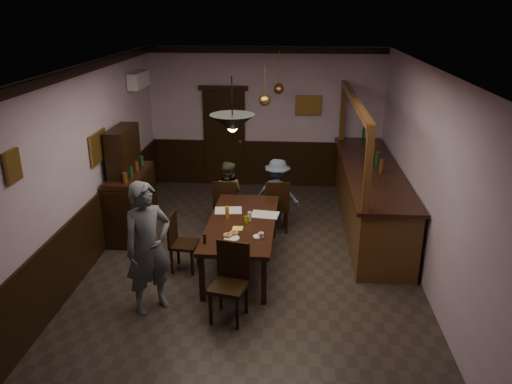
# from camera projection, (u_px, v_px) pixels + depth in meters

# --- Properties ---
(room) EXTENTS (5.01, 8.01, 3.01)m
(room) POSITION_uv_depth(u_px,v_px,m) (250.00, 180.00, 6.99)
(room) COLOR #2D2621
(room) RESTS_ON ground
(dining_table) EXTENTS (1.05, 2.22, 0.75)m
(dining_table) POSITION_uv_depth(u_px,v_px,m) (242.00, 225.00, 7.51)
(dining_table) COLOR black
(dining_table) RESTS_ON ground
(chair_far_left) EXTENTS (0.41, 0.41, 0.95)m
(chair_far_left) POSITION_uv_depth(u_px,v_px,m) (226.00, 203.00, 8.80)
(chair_far_left) COLOR black
(chair_far_left) RESTS_ON ground
(chair_far_right) EXTENTS (0.46, 0.46, 0.97)m
(chair_far_right) POSITION_uv_depth(u_px,v_px,m) (277.00, 204.00, 8.71)
(chair_far_right) COLOR black
(chair_far_right) RESTS_ON ground
(chair_near) EXTENTS (0.52, 0.52, 1.01)m
(chair_near) POSITION_uv_depth(u_px,v_px,m) (231.00, 278.00, 6.33)
(chair_near) COLOR black
(chair_near) RESTS_ON ground
(chair_side) EXTENTS (0.42, 0.42, 0.90)m
(chair_side) POSITION_uv_depth(u_px,v_px,m) (179.00, 240.00, 7.48)
(chair_side) COLOR black
(chair_side) RESTS_ON ground
(person_standing) EXTENTS (0.77, 0.75, 1.78)m
(person_standing) POSITION_uv_depth(u_px,v_px,m) (148.00, 248.00, 6.37)
(person_standing) COLOR #545960
(person_standing) RESTS_ON ground
(person_seated_left) EXTENTS (0.66, 0.57, 1.20)m
(person_seated_left) POSITION_uv_depth(u_px,v_px,m) (228.00, 193.00, 9.03)
(person_seated_left) COLOR brown
(person_seated_left) RESTS_ON ground
(person_seated_right) EXTENTS (0.92, 0.68, 1.26)m
(person_seated_right) POSITION_uv_depth(u_px,v_px,m) (277.00, 193.00, 8.94)
(person_seated_right) COLOR #4D596E
(person_seated_right) RESTS_ON ground
(newspaper_left) EXTENTS (0.45, 0.35, 0.01)m
(newspaper_left) POSITION_uv_depth(u_px,v_px,m) (228.00, 210.00, 7.87)
(newspaper_left) COLOR silver
(newspaper_left) RESTS_ON dining_table
(newspaper_right) EXTENTS (0.45, 0.35, 0.01)m
(newspaper_right) POSITION_uv_depth(u_px,v_px,m) (265.00, 215.00, 7.72)
(newspaper_right) COLOR silver
(newspaper_right) RESTS_ON dining_table
(napkin) EXTENTS (0.15, 0.15, 0.00)m
(napkin) POSITION_uv_depth(u_px,v_px,m) (238.00, 228.00, 7.25)
(napkin) COLOR #EECD57
(napkin) RESTS_ON dining_table
(saucer) EXTENTS (0.15, 0.15, 0.01)m
(saucer) POSITION_uv_depth(u_px,v_px,m) (258.00, 236.00, 6.99)
(saucer) COLOR white
(saucer) RESTS_ON dining_table
(coffee_cup) EXTENTS (0.08, 0.08, 0.07)m
(coffee_cup) POSITION_uv_depth(u_px,v_px,m) (261.00, 235.00, 6.93)
(coffee_cup) COLOR white
(coffee_cup) RESTS_ON saucer
(pastry_plate) EXTENTS (0.22, 0.22, 0.01)m
(pastry_plate) POSITION_uv_depth(u_px,v_px,m) (232.00, 238.00, 6.94)
(pastry_plate) COLOR white
(pastry_plate) RESTS_ON dining_table
(pastry_ring_a) EXTENTS (0.13, 0.13, 0.04)m
(pastry_ring_a) POSITION_uv_depth(u_px,v_px,m) (228.00, 235.00, 6.96)
(pastry_ring_a) COLOR #C68C47
(pastry_ring_a) RESTS_ON pastry_plate
(pastry_ring_b) EXTENTS (0.13, 0.13, 0.04)m
(pastry_ring_b) POSITION_uv_depth(u_px,v_px,m) (234.00, 233.00, 7.03)
(pastry_ring_b) COLOR #C68C47
(pastry_ring_b) RESTS_ON pastry_plate
(soda_can) EXTENTS (0.07, 0.07, 0.12)m
(soda_can) POSITION_uv_depth(u_px,v_px,m) (247.00, 220.00, 7.39)
(soda_can) COLOR yellow
(soda_can) RESTS_ON dining_table
(beer_glass) EXTENTS (0.06, 0.06, 0.20)m
(beer_glass) POSITION_uv_depth(u_px,v_px,m) (227.00, 213.00, 7.54)
(beer_glass) COLOR #BF721E
(beer_glass) RESTS_ON dining_table
(water_glass) EXTENTS (0.06, 0.06, 0.15)m
(water_glass) POSITION_uv_depth(u_px,v_px,m) (250.00, 217.00, 7.46)
(water_glass) COLOR silver
(water_glass) RESTS_ON dining_table
(pepper_mill) EXTENTS (0.04, 0.04, 0.14)m
(pepper_mill) POSITION_uv_depth(u_px,v_px,m) (205.00, 239.00, 6.78)
(pepper_mill) COLOR black
(pepper_mill) RESTS_ON dining_table
(sideboard) EXTENTS (0.51, 1.43, 1.89)m
(sideboard) POSITION_uv_depth(u_px,v_px,m) (129.00, 192.00, 8.63)
(sideboard) COLOR black
(sideboard) RESTS_ON ground
(bar_counter) EXTENTS (0.97, 4.18, 2.35)m
(bar_counter) POSITION_uv_depth(u_px,v_px,m) (370.00, 195.00, 8.93)
(bar_counter) COLOR #4E2C14
(bar_counter) RESTS_ON ground
(door_back) EXTENTS (0.90, 0.06, 2.10)m
(door_back) POSITION_uv_depth(u_px,v_px,m) (224.00, 139.00, 10.90)
(door_back) COLOR black
(door_back) RESTS_ON ground
(ac_unit) EXTENTS (0.20, 0.85, 0.30)m
(ac_unit) POSITION_uv_depth(u_px,v_px,m) (139.00, 80.00, 9.52)
(ac_unit) COLOR white
(ac_unit) RESTS_ON ground
(picture_left_small) EXTENTS (0.04, 0.28, 0.36)m
(picture_left_small) POSITION_uv_depth(u_px,v_px,m) (13.00, 166.00, 5.44)
(picture_left_small) COLOR olive
(picture_left_small) RESTS_ON ground
(picture_left_large) EXTENTS (0.04, 0.62, 0.48)m
(picture_left_large) POSITION_uv_depth(u_px,v_px,m) (98.00, 147.00, 7.84)
(picture_left_large) COLOR olive
(picture_left_large) RESTS_ON ground
(picture_back) EXTENTS (0.55, 0.04, 0.42)m
(picture_back) POSITION_uv_depth(u_px,v_px,m) (308.00, 105.00, 10.52)
(picture_back) COLOR olive
(picture_back) RESTS_ON ground
(pendant_iron) EXTENTS (0.56, 0.56, 0.68)m
(pendant_iron) POSITION_uv_depth(u_px,v_px,m) (232.00, 123.00, 6.15)
(pendant_iron) COLOR black
(pendant_iron) RESTS_ON ground
(pendant_brass_mid) EXTENTS (0.20, 0.20, 0.81)m
(pendant_brass_mid) POSITION_uv_depth(u_px,v_px,m) (265.00, 100.00, 8.35)
(pendant_brass_mid) COLOR #BF8C3F
(pendant_brass_mid) RESTS_ON ground
(pendant_brass_far) EXTENTS (0.20, 0.20, 0.81)m
(pendant_brass_far) POSITION_uv_depth(u_px,v_px,m) (279.00, 89.00, 9.46)
(pendant_brass_far) COLOR #BF8C3F
(pendant_brass_far) RESTS_ON ground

